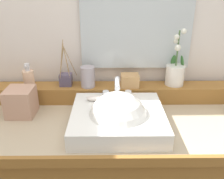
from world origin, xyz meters
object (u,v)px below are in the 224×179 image
(soap_bar, at_px, (94,98))
(potted_plant, at_px, (175,72))
(soap_dispenser, at_px, (29,78))
(tumbler_cup, at_px, (88,77))
(trinket_box, at_px, (130,81))
(tissue_box, at_px, (21,102))
(reed_diffuser, at_px, (66,79))
(sink_basin, at_px, (118,120))

(soap_bar, relative_size, potted_plant, 0.23)
(soap_dispenser, bearing_deg, tumbler_cup, 1.09)
(trinket_box, distance_m, tissue_box, 0.56)
(trinket_box, bearing_deg, soap_bar, -142.84)
(soap_bar, height_order, reed_diffuser, reed_diffuser)
(reed_diffuser, bearing_deg, trinket_box, -3.77)
(reed_diffuser, height_order, trinket_box, reed_diffuser)
(potted_plant, relative_size, trinket_box, 3.23)
(sink_basin, xyz_separation_m, soap_dispenser, (-0.46, 0.26, 0.10))
(reed_diffuser, distance_m, trinket_box, 0.34)
(sink_basin, bearing_deg, trinket_box, 74.74)
(soap_bar, xyz_separation_m, soap_dispenser, (-0.35, 0.14, 0.05))
(soap_bar, distance_m, tissue_box, 0.36)
(potted_plant, xyz_separation_m, soap_dispenser, (-0.77, -0.03, -0.02))
(soap_dispenser, relative_size, reed_diffuser, 0.53)
(soap_bar, bearing_deg, soap_dispenser, 158.21)
(reed_diffuser, xyz_separation_m, trinket_box, (0.34, -0.02, -0.00))
(reed_diffuser, bearing_deg, potted_plant, 0.27)
(potted_plant, bearing_deg, soap_dispenser, -177.77)
(potted_plant, height_order, tumbler_cup, potted_plant)
(reed_diffuser, bearing_deg, soap_dispenser, -171.76)
(soap_dispenser, relative_size, tumbler_cup, 1.19)
(trinket_box, bearing_deg, tumbler_cup, 179.10)
(soap_bar, bearing_deg, reed_diffuser, 133.45)
(reed_diffuser, bearing_deg, sink_basin, -46.26)
(soap_dispenser, distance_m, tumbler_cup, 0.31)
(soap_dispenser, xyz_separation_m, reed_diffuser, (0.19, 0.03, -0.02))
(sink_basin, distance_m, soap_dispenser, 0.54)
(sink_basin, bearing_deg, potted_plant, 42.21)
(sink_basin, distance_m, trinket_box, 0.28)
(soap_dispenser, bearing_deg, sink_basin, -29.06)
(sink_basin, xyz_separation_m, potted_plant, (0.31, 0.29, 0.12))
(soap_bar, bearing_deg, tumbler_cup, 104.45)
(reed_diffuser, relative_size, tissue_box, 1.81)
(soap_bar, distance_m, tumbler_cup, 0.16)
(sink_basin, bearing_deg, tumbler_cup, 120.00)
(potted_plant, bearing_deg, reed_diffuser, -179.73)
(tumbler_cup, bearing_deg, trinket_box, -0.26)
(potted_plant, distance_m, tumbler_cup, 0.47)
(sink_basin, relative_size, tumbler_cup, 3.77)
(sink_basin, bearing_deg, soap_dispenser, 150.94)
(tumbler_cup, relative_size, reed_diffuser, 0.44)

